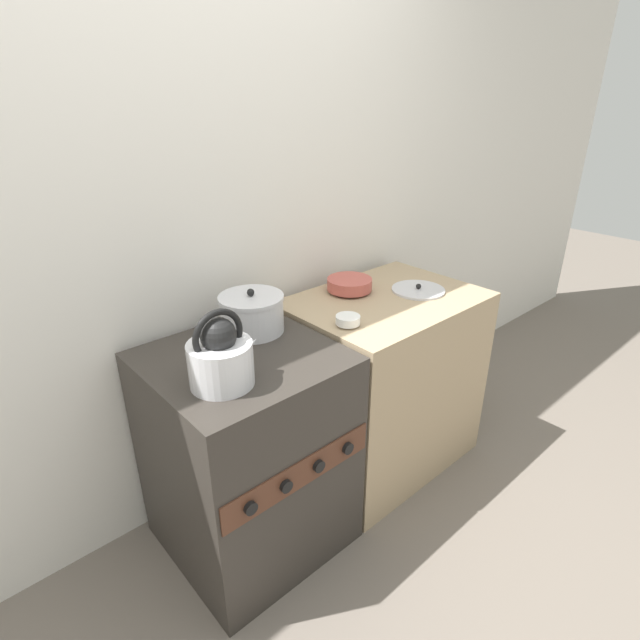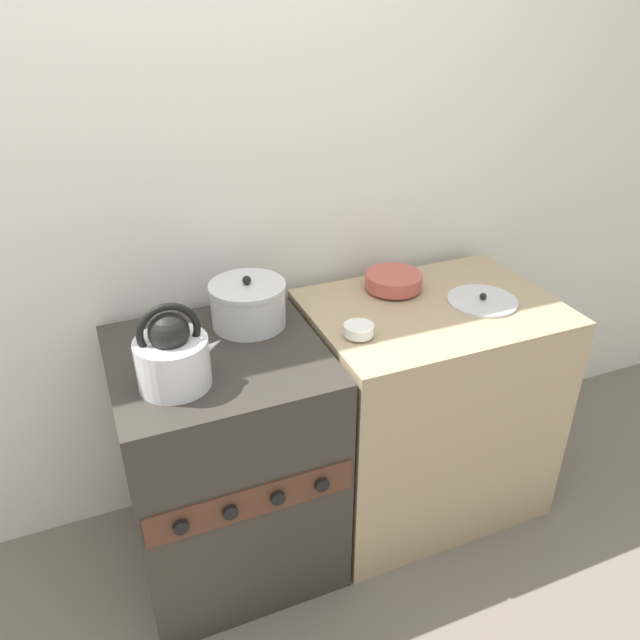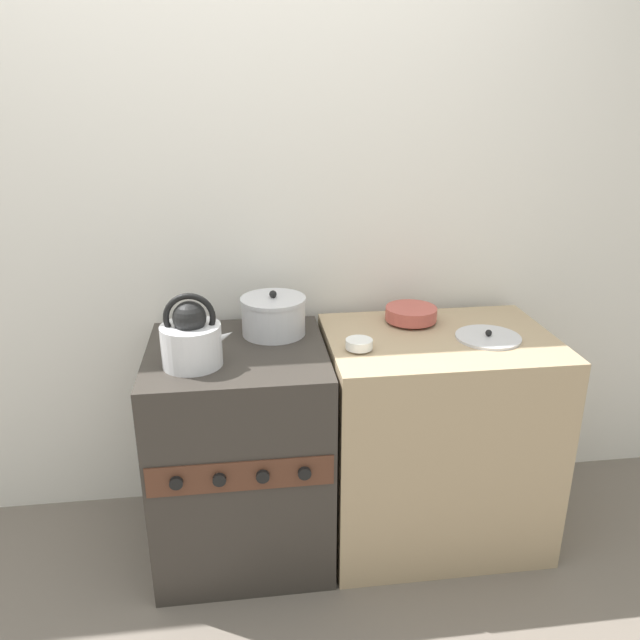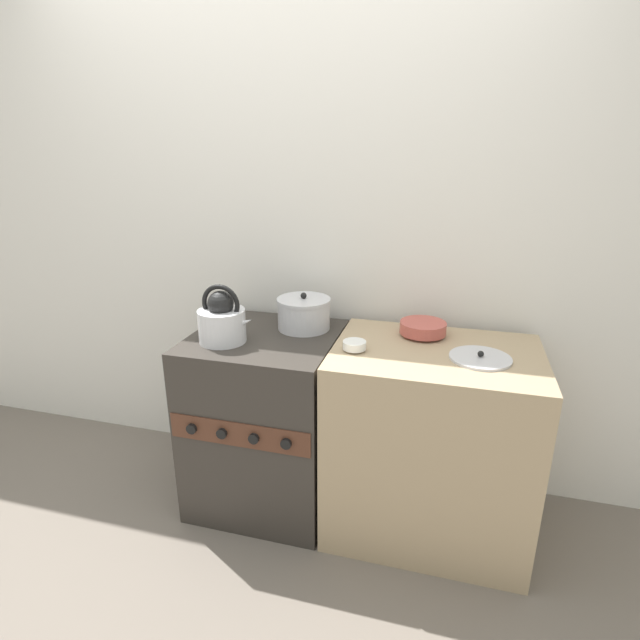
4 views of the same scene
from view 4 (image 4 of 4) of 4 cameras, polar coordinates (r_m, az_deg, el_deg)
ground_plane at (r=2.43m, az=-8.55°, el=-23.23°), size 12.00×12.00×0.00m
wall_back at (r=2.47m, az=-3.50°, el=10.32°), size 7.00×0.06×2.50m
stove at (r=2.41m, az=-6.06°, el=-11.11°), size 0.64×0.64×0.84m
counter at (r=2.27m, az=12.42°, el=-13.42°), size 0.84×0.61×0.85m
kettle at (r=2.16m, az=-11.11°, el=-0.04°), size 0.25×0.20×0.25m
cooking_pot at (r=2.28m, az=-1.86°, el=0.75°), size 0.24×0.24×0.17m
enamel_bowl at (r=2.21m, az=11.68°, el=-0.89°), size 0.20×0.20×0.06m
small_ceramic_bowl at (r=2.02m, az=3.95°, el=-2.89°), size 0.09×0.09×0.04m
loose_pot_lid at (r=2.04m, az=17.84°, el=-4.13°), size 0.24×0.24×0.03m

